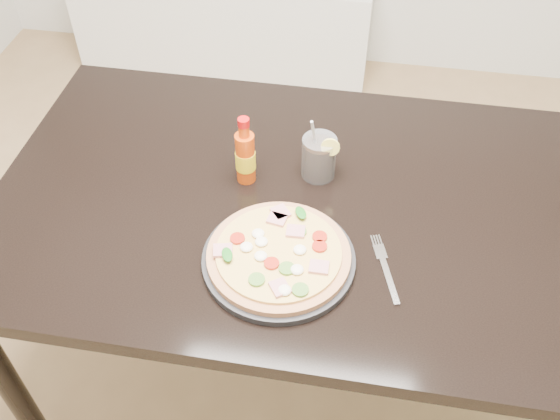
% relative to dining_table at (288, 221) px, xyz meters
% --- Properties ---
extents(dining_table, '(1.40, 0.90, 0.75)m').
position_rel_dining_table_xyz_m(dining_table, '(0.00, 0.00, 0.00)').
color(dining_table, black).
rests_on(dining_table, ground).
extents(plate, '(0.33, 0.33, 0.02)m').
position_rel_dining_table_xyz_m(plate, '(0.01, -0.20, 0.09)').
color(plate, black).
rests_on(plate, dining_table).
extents(pizza, '(0.31, 0.31, 0.03)m').
position_rel_dining_table_xyz_m(pizza, '(0.01, -0.20, 0.11)').
color(pizza, tan).
rests_on(pizza, plate).
extents(hot_sauce_bottle, '(0.05, 0.05, 0.18)m').
position_rel_dining_table_xyz_m(hot_sauce_bottle, '(-0.11, 0.05, 0.16)').
color(hot_sauce_bottle, '#CA420B').
rests_on(hot_sauce_bottle, dining_table).
extents(cola_cup, '(0.09, 0.08, 0.17)m').
position_rel_dining_table_xyz_m(cola_cup, '(0.06, 0.09, 0.14)').
color(cola_cup, black).
rests_on(cola_cup, dining_table).
extents(fork, '(0.07, 0.18, 0.00)m').
position_rel_dining_table_xyz_m(fork, '(0.23, -0.17, 0.09)').
color(fork, silver).
rests_on(fork, dining_table).
extents(media_console, '(1.40, 0.34, 0.50)m').
position_rel_dining_table_xyz_m(media_console, '(-0.57, 1.62, -0.42)').
color(media_console, white).
rests_on(media_console, ground).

